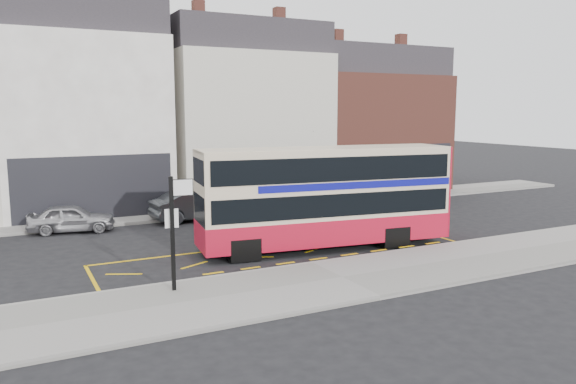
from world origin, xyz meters
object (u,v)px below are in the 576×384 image
car_grey (197,205)px  car_silver (72,218)px  car_white (392,191)px  double_decker_bus (326,196)px  street_tree_right (309,139)px  bus_stop_post (174,223)px

car_grey → car_silver: bearing=85.6°
car_grey → car_white: car_grey is taller
double_decker_bus → car_silver: (-8.54, 7.53, -1.45)m
car_grey → street_tree_right: (7.64, 2.57, 2.90)m
double_decker_bus → car_silver: bearing=146.1°
double_decker_bus → bus_stop_post: bearing=-149.7°
double_decker_bus → street_tree_right: street_tree_right is taller
car_silver → car_white: car_white is taller
double_decker_bus → car_grey: 8.26m
car_grey → car_white: (11.84, 0.03, -0.08)m
car_silver → car_white: (17.62, 0.18, 0.04)m
double_decker_bus → car_silver: 11.47m
street_tree_right → car_grey: bearing=-161.4°
street_tree_right → bus_stop_post: bearing=-131.6°
bus_stop_post → double_decker_bus: bearing=29.0°
double_decker_bus → bus_stop_post: size_ratio=3.01×
car_white → street_tree_right: bearing=62.3°
car_silver → car_grey: car_grey is taller
bus_stop_post → car_grey: (4.01, 10.53, -1.40)m
double_decker_bus → street_tree_right: 11.45m
double_decker_bus → bus_stop_post: (-6.76, -2.85, 0.07)m
double_decker_bus → car_silver: size_ratio=2.76×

